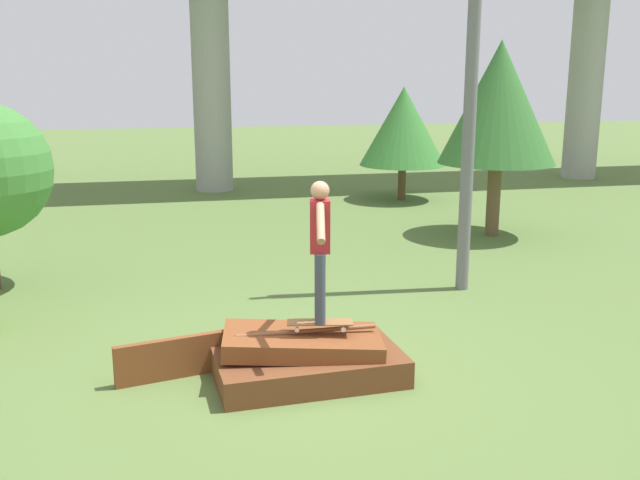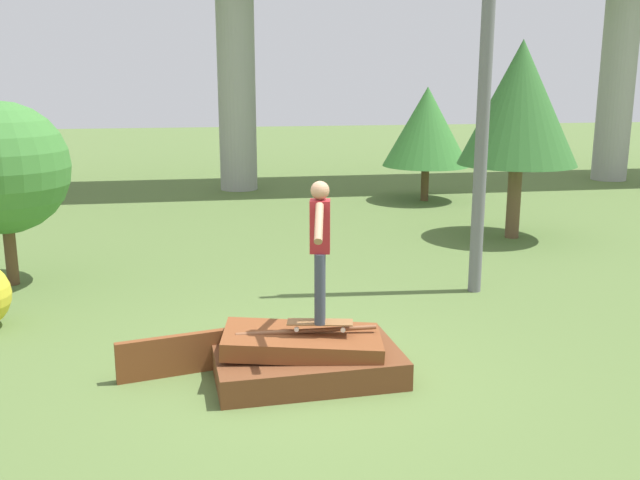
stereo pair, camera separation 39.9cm
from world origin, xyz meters
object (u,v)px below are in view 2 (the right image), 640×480
(tree_behind_left, at_px, (427,127))
(skateboard, at_px, (320,323))
(utility_pole, at_px, (485,68))
(tree_mid_back, at_px, (520,104))
(skater, at_px, (320,242))
(tree_behind_right, at_px, (2,168))

(tree_behind_left, bearing_deg, skateboard, -113.32)
(skateboard, xyz_separation_m, utility_pole, (2.98, 2.85, 2.83))
(tree_behind_left, distance_m, tree_mid_back, 4.77)
(utility_pole, relative_size, tree_behind_left, 2.19)
(skater, height_order, tree_mid_back, tree_mid_back)
(tree_behind_left, height_order, tree_behind_right, tree_behind_left)
(skater, distance_m, tree_behind_left, 12.04)
(utility_pole, distance_m, tree_mid_back, 4.21)
(utility_pole, distance_m, tree_behind_left, 8.51)
(skateboard, bearing_deg, tree_behind_right, 134.53)
(tree_behind_right, distance_m, tree_mid_back, 9.82)
(skateboard, bearing_deg, tree_behind_left, 66.68)
(utility_pole, bearing_deg, skateboard, -136.30)
(utility_pole, bearing_deg, skater, -136.30)
(tree_behind_left, bearing_deg, skater, -113.32)
(skater, xyz_separation_m, tree_behind_right, (-4.39, 4.46, 0.34))
(skater, bearing_deg, utility_pole, 43.70)
(tree_behind_left, bearing_deg, tree_behind_right, -144.25)
(skateboard, xyz_separation_m, tree_mid_back, (5.20, 6.37, 2.15))
(skater, distance_m, utility_pole, 4.54)
(tree_behind_right, bearing_deg, skater, -45.47)
(skateboard, height_order, tree_behind_right, tree_behind_right)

